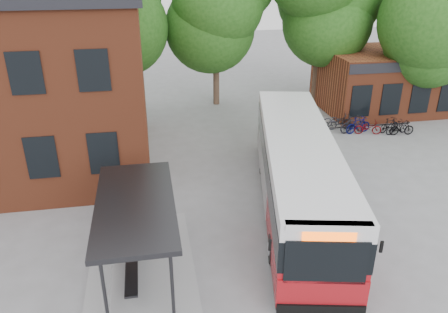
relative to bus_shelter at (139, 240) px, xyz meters
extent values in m
plane|color=gray|center=(4.50, 1.00, -1.45)|extent=(100.00, 100.00, 0.00)
imported|color=#222329|center=(12.18, 11.56, -0.99)|extent=(1.80, 0.75, 0.92)
imported|color=#060A44|center=(12.92, 10.81, -0.94)|extent=(1.76, 0.82, 1.02)
imported|color=#26262D|center=(12.07, 11.93, -0.99)|extent=(1.85, 1.13, 0.92)
imported|color=black|center=(12.65, 10.91, -0.92)|extent=(1.82, 0.74, 1.06)
imported|color=#5D0609|center=(13.41, 10.54, -1.03)|extent=(1.67, 0.92, 0.83)
imported|color=black|center=(14.84, 10.63, -1.00)|extent=(1.56, 0.85, 0.90)
imported|color=black|center=(15.13, 10.27, -1.04)|extent=(1.63, 0.86, 0.82)
imported|color=black|center=(15.32, 10.04, -1.00)|extent=(1.52, 0.52, 0.90)
camera|label=1|loc=(0.61, -11.82, 8.24)|focal=35.00mm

